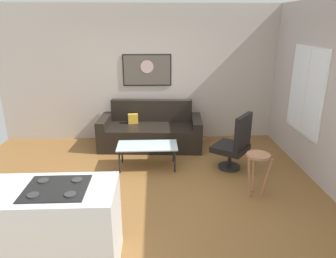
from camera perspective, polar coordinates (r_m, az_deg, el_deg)
ground at (r=4.82m, az=-2.69°, el=-11.67°), size 6.40×6.40×0.04m
back_wall at (r=6.66m, az=-2.86°, el=9.96°), size 6.40×0.05×2.80m
right_wall at (r=5.25m, az=27.18°, el=5.48°), size 0.05×6.40×2.80m
couch at (r=6.40m, az=-3.19°, el=-0.58°), size 2.10×1.01×0.91m
coffee_table at (r=5.43m, az=-3.80°, el=-3.29°), size 1.04×0.50×0.42m
armchair at (r=5.44m, az=12.20°, el=-2.63°), size 0.76×0.76×1.00m
bar_stool at (r=4.70m, az=16.09°, el=-6.02°), size 0.38×0.38×0.65m
kitchen_counter at (r=3.60m, az=-23.98°, el=-16.33°), size 1.78×0.70×0.93m
wall_painting at (r=6.60m, az=-3.85°, el=10.70°), size 1.01×0.03×0.66m
window at (r=5.76m, az=23.92°, el=6.30°), size 0.03×1.19×1.48m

